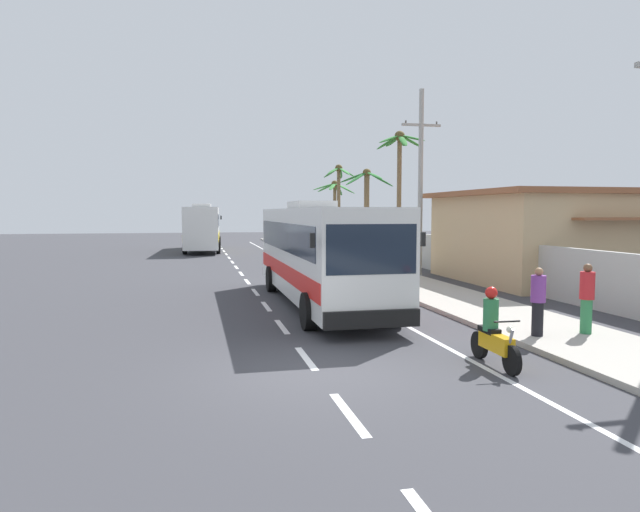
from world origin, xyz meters
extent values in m
plane|color=#3A3A3F|center=(0.00, 0.00, 0.00)|extent=(160.00, 160.00, 0.00)
cube|color=#A8A399|center=(6.80, 10.00, 0.07)|extent=(3.20, 90.00, 0.14)
cube|color=white|center=(0.00, -2.45, 0.00)|extent=(0.16, 2.00, 0.01)
cube|color=white|center=(0.00, 1.06, 0.00)|extent=(0.16, 2.00, 0.01)
cube|color=white|center=(0.00, 4.57, 0.00)|extent=(0.16, 2.00, 0.01)
cube|color=white|center=(0.00, 8.08, 0.00)|extent=(0.16, 2.00, 0.01)
cube|color=white|center=(0.00, 11.59, 0.00)|extent=(0.16, 2.00, 0.01)
cube|color=white|center=(0.00, 15.10, 0.00)|extent=(0.16, 2.00, 0.01)
cube|color=white|center=(0.00, 18.61, 0.00)|extent=(0.16, 2.00, 0.01)
cube|color=white|center=(0.00, 22.12, 0.00)|extent=(0.16, 2.00, 0.01)
cube|color=white|center=(0.00, 25.63, 0.00)|extent=(0.16, 2.00, 0.01)
cube|color=white|center=(0.00, 29.14, 0.00)|extent=(0.16, 2.00, 0.01)
cube|color=white|center=(0.00, 32.65, 0.00)|extent=(0.16, 2.00, 0.01)
cube|color=white|center=(0.00, 36.16, 0.00)|extent=(0.16, 2.00, 0.01)
cube|color=white|center=(0.00, 39.67, 0.00)|extent=(0.16, 2.00, 0.01)
cube|color=white|center=(0.00, 43.18, 0.00)|extent=(0.16, 2.00, 0.01)
cube|color=white|center=(0.00, 46.69, 0.00)|extent=(0.16, 2.00, 0.01)
cube|color=white|center=(3.47, 15.00, 0.00)|extent=(0.14, 70.00, 0.01)
cube|color=#B2B2AD|center=(10.60, 14.00, 0.98)|extent=(0.24, 60.00, 1.97)
cube|color=silver|center=(1.88, 8.10, 1.87)|extent=(2.52, 11.79, 2.96)
cube|color=#192333|center=(1.88, 8.30, 2.38)|extent=(2.55, 10.84, 0.95)
cube|color=#192333|center=(1.88, 2.25, 2.31)|extent=(2.32, 0.10, 1.24)
cube|color=red|center=(1.88, 8.10, 1.20)|extent=(2.56, 11.55, 0.53)
cube|color=black|center=(1.88, 2.16, 0.59)|extent=(2.47, 0.16, 0.44)
cube|color=#B7B7B7|center=(1.88, 9.58, 3.49)|extent=(1.39, 2.59, 0.28)
cube|color=black|center=(3.32, 2.46, 2.53)|extent=(0.12, 0.08, 0.36)
cube|color=black|center=(0.44, 2.46, 2.53)|extent=(0.12, 0.08, 0.36)
cylinder|color=black|center=(3.11, 3.98, 0.52)|extent=(0.32, 1.04, 1.04)
cylinder|color=black|center=(0.64, 3.98, 0.52)|extent=(0.32, 1.04, 1.04)
cylinder|color=black|center=(3.12, 11.64, 0.52)|extent=(0.32, 1.04, 1.04)
cylinder|color=black|center=(0.65, 11.64, 0.52)|extent=(0.32, 1.04, 1.04)
cube|color=white|center=(-1.67, 36.75, 2.00)|extent=(3.15, 11.44, 3.23)
cube|color=#192333|center=(-1.68, 36.55, 2.57)|extent=(3.13, 10.54, 1.03)
cube|color=#192333|center=(-1.39, 42.37, 2.49)|extent=(2.38, 0.22, 1.35)
cube|color=yellow|center=(-1.67, 36.75, 1.28)|extent=(3.17, 11.22, 0.58)
cube|color=black|center=(-1.39, 42.46, 0.59)|extent=(2.54, 0.29, 0.44)
cube|color=#B7B7B7|center=(-1.74, 35.34, 3.76)|extent=(1.54, 2.56, 0.28)
cube|color=black|center=(-2.87, 42.24, 2.73)|extent=(0.12, 0.09, 0.36)
cube|color=black|center=(0.07, 42.09, 2.73)|extent=(0.12, 0.09, 0.36)
cylinder|color=black|center=(-2.74, 40.78, 0.52)|extent=(0.37, 1.05, 1.04)
cylinder|color=black|center=(-0.21, 40.65, 0.52)|extent=(0.37, 1.05, 1.04)
cylinder|color=black|center=(-3.11, 33.42, 0.52)|extent=(0.37, 1.05, 1.04)
cylinder|color=black|center=(-0.58, 33.30, 0.52)|extent=(0.37, 1.05, 1.04)
cylinder|color=black|center=(4.09, 15.74, 0.30)|extent=(0.14, 0.61, 0.60)
cylinder|color=black|center=(3.99, 17.09, 0.30)|extent=(0.16, 0.61, 0.60)
cube|color=#1947B2|center=(4.05, 16.37, 0.52)|extent=(0.32, 1.11, 0.36)
cube|color=black|center=(4.03, 16.67, 0.72)|extent=(0.28, 0.62, 0.12)
cylinder|color=gray|center=(4.08, 15.86, 0.60)|extent=(0.08, 0.32, 0.67)
cylinder|color=black|center=(4.08, 15.96, 1.04)|extent=(0.56, 0.08, 0.04)
sphere|color=#EAEACC|center=(4.08, 15.84, 0.90)|extent=(0.14, 0.14, 0.14)
cylinder|color=#75388E|center=(4.03, 16.62, 1.02)|extent=(0.32, 0.32, 0.61)
sphere|color=blue|center=(4.03, 16.62, 1.46)|extent=(0.26, 0.26, 0.26)
cylinder|color=black|center=(3.71, -1.11, 0.30)|extent=(0.11, 0.60, 0.60)
cylinder|color=black|center=(3.74, 0.25, 0.30)|extent=(0.13, 0.60, 0.60)
cube|color=gold|center=(3.72, -0.48, 0.52)|extent=(0.27, 1.11, 0.36)
cube|color=black|center=(3.73, -0.18, 0.72)|extent=(0.25, 0.61, 0.12)
cylinder|color=gray|center=(3.71, -0.99, 0.60)|extent=(0.07, 0.32, 0.67)
cylinder|color=black|center=(3.71, -0.89, 1.04)|extent=(0.56, 0.05, 0.04)
sphere|color=#EAEACC|center=(3.71, -1.01, 0.90)|extent=(0.14, 0.14, 0.14)
cylinder|color=#2D7A47|center=(3.73, -0.23, 1.06)|extent=(0.32, 0.32, 0.68)
sphere|color=red|center=(3.73, -0.23, 1.53)|extent=(0.26, 0.26, 0.26)
cylinder|color=#2D7A47|center=(7.32, 1.38, 0.58)|extent=(0.28, 0.28, 0.88)
cylinder|color=red|center=(7.32, 1.38, 1.37)|extent=(0.36, 0.36, 0.70)
sphere|color=brown|center=(7.32, 1.38, 1.82)|extent=(0.22, 0.22, 0.22)
cylinder|color=black|center=(5.96, 1.41, 0.56)|extent=(0.28, 0.28, 0.85)
cylinder|color=#75388E|center=(5.96, 1.41, 1.32)|extent=(0.36, 0.36, 0.67)
sphere|color=#9E704C|center=(5.96, 1.41, 1.75)|extent=(0.21, 0.21, 0.21)
cylinder|color=gold|center=(6.56, 15.74, 0.56)|extent=(0.28, 0.28, 0.84)
cylinder|color=gold|center=(6.56, 15.74, 1.31)|extent=(0.36, 0.36, 0.66)
sphere|color=brown|center=(6.56, 15.74, 1.73)|extent=(0.21, 0.21, 0.21)
cylinder|color=#9E9E99|center=(8.85, 15.90, 4.68)|extent=(0.24, 0.24, 9.37)
cube|color=#9E9E99|center=(8.85, 15.90, 7.59)|extent=(2.06, 0.12, 0.12)
cylinder|color=#4C4742|center=(8.03, 15.90, 7.71)|extent=(0.08, 0.08, 0.16)
cylinder|color=#4C4742|center=(9.68, 15.90, 7.71)|extent=(0.08, 0.08, 0.16)
cylinder|color=brown|center=(8.91, 25.15, 2.89)|extent=(0.36, 0.36, 5.79)
ellipsoid|color=#28702D|center=(9.84, 25.13, 5.42)|extent=(1.92, 0.39, 1.04)
ellipsoid|color=#28702D|center=(9.21, 26.09, 5.58)|extent=(0.97, 2.03, 0.74)
ellipsoid|color=#28702D|center=(8.15, 25.78, 5.56)|extent=(1.78, 1.56, 0.76)
ellipsoid|color=#28702D|center=(8.07, 24.73, 5.43)|extent=(1.88, 1.18, 1.02)
ellipsoid|color=#28702D|center=(9.10, 24.17, 5.61)|extent=(0.74, 2.07, 0.67)
sphere|color=brown|center=(8.91, 25.15, 5.84)|extent=(0.56, 0.56, 0.56)
cylinder|color=brown|center=(8.32, 30.35, 3.24)|extent=(0.27, 0.27, 6.48)
ellipsoid|color=#3D893D|center=(8.96, 30.28, 6.22)|extent=(1.36, 0.49, 0.82)
ellipsoid|color=#3D893D|center=(8.56, 30.93, 6.20)|extent=(0.83, 1.36, 0.86)
ellipsoid|color=#3D893D|center=(7.85, 30.78, 6.22)|extent=(1.23, 1.16, 0.82)
ellipsoid|color=#3D893D|center=(7.80, 29.91, 6.31)|extent=(1.31, 1.18, 0.65)
ellipsoid|color=#3D893D|center=(8.58, 29.74, 6.27)|extent=(0.87, 1.41, 0.73)
sphere|color=brown|center=(8.32, 30.35, 6.53)|extent=(0.56, 0.56, 0.56)
cylinder|color=brown|center=(8.58, 18.20, 3.64)|extent=(0.25, 0.25, 7.29)
ellipsoid|color=#337F33|center=(9.24, 18.19, 7.07)|extent=(1.37, 0.37, 0.75)
ellipsoid|color=#337F33|center=(8.94, 18.79, 7.17)|extent=(1.05, 1.41, 0.55)
ellipsoid|color=#337F33|center=(8.43, 18.87, 7.15)|extent=(0.65, 1.47, 0.58)
ellipsoid|color=#337F33|center=(8.05, 18.54, 7.03)|extent=(1.31, 1.03, 0.82)
ellipsoid|color=#337F33|center=(7.93, 17.98, 7.14)|extent=(1.46, 0.79, 0.61)
ellipsoid|color=#337F33|center=(8.52, 17.56, 7.03)|extent=(0.49, 1.36, 0.83)
ellipsoid|color=#337F33|center=(9.12, 17.74, 7.20)|extent=(1.33, 1.20, 0.50)
sphere|color=brown|center=(8.58, 18.20, 7.34)|extent=(0.56, 0.56, 0.56)
cylinder|color=brown|center=(8.82, 33.55, 2.73)|extent=(0.26, 0.26, 5.47)
ellipsoid|color=#3D893D|center=(9.64, 33.41, 5.15)|extent=(1.74, 0.64, 0.94)
ellipsoid|color=#3D893D|center=(9.28, 34.20, 5.10)|extent=(1.25, 1.57, 1.03)
ellipsoid|color=#3D893D|center=(8.26, 34.20, 5.24)|extent=(1.43, 1.58, 0.77)
ellipsoid|color=#3D893D|center=(7.95, 33.68, 5.29)|extent=(1.84, 0.62, 0.66)
ellipsoid|color=#3D893D|center=(8.42, 32.77, 5.26)|extent=(1.13, 1.76, 0.73)
ellipsoid|color=#3D893D|center=(9.16, 32.74, 5.28)|extent=(1.03, 1.80, 0.69)
sphere|color=brown|center=(8.82, 33.55, 5.52)|extent=(0.56, 0.56, 0.56)
cube|color=tan|center=(16.68, 12.39, 1.98)|extent=(13.76, 8.46, 3.96)
cube|color=brown|center=(16.68, 12.39, 4.08)|extent=(14.58, 8.96, 0.24)
camera|label=1|loc=(-2.36, -10.89, 3.22)|focal=31.52mm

